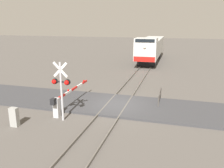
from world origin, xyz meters
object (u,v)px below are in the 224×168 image
Objects in this scene: crossing_gate at (61,101)px; utility_cabinet at (14,117)px; locomotive at (151,48)px; crossing_signal at (61,85)px; guard_railing at (160,96)px.

utility_cabinet is at bearing -123.62° from crossing_gate.
locomotive is at bearing 82.28° from crossing_gate.
crossing_signal is 7.59m from guard_railing.
utility_cabinet reaches higher than guard_railing.
locomotive reaches higher than guard_railing.
locomotive is 2.68× the size of crossing_gate.
guard_railing is at bearing 40.95° from crossing_signal.
locomotive is 23.95m from crossing_gate.
utility_cabinet is at bearing -146.47° from crossing_signal.
locomotive is 26.80m from utility_cabinet.
guard_railing is (2.99, -19.90, -1.48)m from locomotive.
locomotive is at bearing 84.00° from crossing_signal.
crossing_gate reaches higher than utility_cabinet.
locomotive is 4.12× the size of crossing_signal.
crossing_signal is (-2.60, -24.75, 0.19)m from locomotive.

